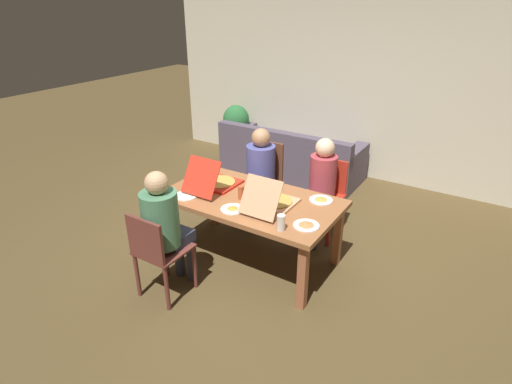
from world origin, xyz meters
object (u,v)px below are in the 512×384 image
(chair_0, at_px, (157,251))
(plate_1, at_px, (306,225))
(couch, at_px, (290,158))
(chair_1, at_px, (264,179))
(plate_0, at_px, (233,209))
(potted_plant, at_px, (236,127))
(person_2, at_px, (320,182))
(pizza_box_0, at_px, (216,182))
(person_0, at_px, (165,222))
(plate_3, at_px, (186,196))
(dining_table, at_px, (251,206))
(drinking_glass_1, at_px, (281,223))
(plate_2, at_px, (321,200))
(person_1, at_px, (259,168))
(drinking_glass_0, at_px, (241,193))
(pizza_box_1, at_px, (273,201))
(chair_2, at_px, (324,194))

(chair_0, bearing_deg, plate_1, 34.76)
(couch, bearing_deg, chair_1, -75.51)
(plate_0, relative_size, potted_plant, 0.26)
(person_2, height_order, pizza_box_0, person_2)
(person_0, distance_m, couch, 3.19)
(plate_3, bearing_deg, dining_table, 28.24)
(chair_1, height_order, couch, chair_1)
(drinking_glass_1, bearing_deg, chair_1, 126.16)
(chair_0, distance_m, plate_2, 1.67)
(person_1, distance_m, drinking_glass_0, 0.89)
(chair_0, relative_size, plate_3, 3.70)
(dining_table, bearing_deg, plate_1, -15.99)
(pizza_box_1, relative_size, plate_2, 2.45)
(plate_0, bearing_deg, person_0, -124.35)
(chair_2, distance_m, plate_3, 1.64)
(chair_1, bearing_deg, drinking_glass_0, -72.37)
(chair_0, relative_size, plate_0, 3.78)
(drinking_glass_0, relative_size, potted_plant, 0.15)
(person_1, xyz_separation_m, potted_plant, (-1.55, 1.76, -0.17))
(chair_2, xyz_separation_m, person_2, (-0.00, -0.16, 0.21))
(plate_2, relative_size, couch, 0.11)
(pizza_box_1, xyz_separation_m, plate_2, (0.35, 0.36, -0.04))
(person_0, distance_m, pizza_box_1, 1.05)
(chair_0, distance_m, plate_0, 0.81)
(person_1, height_order, pizza_box_0, person_1)
(person_2, height_order, plate_3, person_2)
(potted_plant, bearing_deg, drinking_glass_0, -54.42)
(chair_2, xyz_separation_m, drinking_glass_1, (0.16, -1.35, 0.31))
(person_2, bearing_deg, plate_2, -65.00)
(pizza_box_1, distance_m, plate_1, 0.49)
(chair_2, bearing_deg, potted_plant, 146.11)
(couch, bearing_deg, plate_1, -59.59)
(chair_2, relative_size, plate_3, 3.71)
(dining_table, bearing_deg, pizza_box_0, 174.52)
(chair_0, bearing_deg, plate_2, 52.31)
(drinking_glass_0, height_order, potted_plant, potted_plant)
(plate_2, relative_size, plate_3, 0.98)
(plate_0, bearing_deg, plate_1, 7.24)
(pizza_box_0, xyz_separation_m, plate_2, (1.10, 0.29, -0.04))
(plate_0, bearing_deg, plate_3, -178.51)
(person_2, distance_m, plate_1, 1.06)
(dining_table, height_order, plate_3, plate_3)
(person_2, distance_m, plate_2, 0.52)
(pizza_box_1, relative_size, drinking_glass_1, 3.92)
(person_2, height_order, couch, person_2)
(pizza_box_1, height_order, drinking_glass_1, pizza_box_1)
(dining_table, height_order, plate_2, plate_2)
(person_2, bearing_deg, chair_2, 90.00)
(dining_table, relative_size, plate_3, 7.48)
(chair_0, xyz_separation_m, pizza_box_0, (-0.09, 1.02, 0.28))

